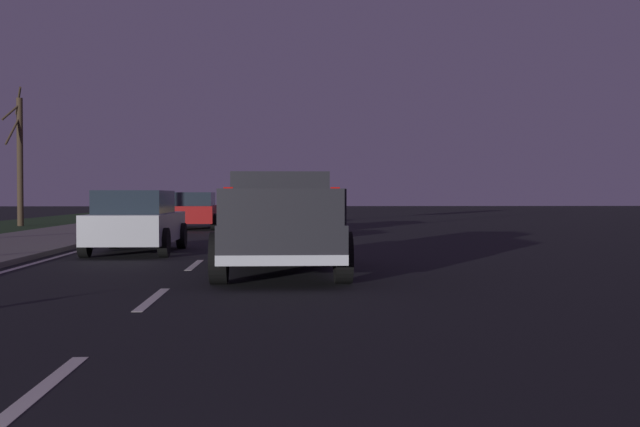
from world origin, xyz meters
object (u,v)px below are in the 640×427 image
sedan_silver (136,221)px  bare_tree_far (20,158)px  pickup_truck (280,223)px  sedan_tan (279,212)px  sedan_red (195,210)px

sedan_silver → bare_tree_far: bare_tree_far is taller
pickup_truck → sedan_silver: pickup_truck is taller
sedan_tan → bare_tree_far: (6.36, 11.91, 2.36)m
bare_tree_far → sedan_red: bearing=-111.7°
sedan_red → bare_tree_far: size_ratio=0.69×
sedan_red → bare_tree_far: (3.33, 8.35, 2.36)m
pickup_truck → sedan_red: pickup_truck is taller
pickup_truck → sedan_tan: 15.75m
sedan_red → sedan_tan: bearing=-130.4°
pickup_truck → sedan_silver: (4.84, 3.55, -0.13)m
sedan_tan → sedan_silver: same height
sedan_red → sedan_silver: same height
sedan_red → bare_tree_far: 9.30m
sedan_tan → sedan_silver: bearing=162.3°
pickup_truck → sedan_tan: pickup_truck is taller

